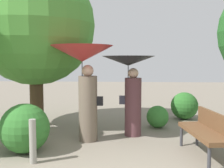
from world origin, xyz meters
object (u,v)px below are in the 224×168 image
Objects in this scene: person_left at (84,69)px; path_marker_post at (33,141)px; tree_near_left at (35,16)px; person_right at (130,78)px; park_bench at (207,130)px.

path_marker_post is at bearing 155.58° from person_left.
tree_near_left is at bearing 50.09° from person_left.
person_left reaches higher than person_right.
park_bench is at bearing -28.88° from tree_near_left.
person_right is at bearing -63.73° from person_left.
path_marker_post is (0.89, -2.75, -2.61)m from tree_near_left.
person_right reaches higher than park_bench.
park_bench is (2.46, -0.88, -1.10)m from person_left.
person_right is 1.22× the size of park_bench.
tree_near_left is (-1.56, 1.33, 1.38)m from person_left.
person_left reaches higher than park_bench.
tree_near_left reaches higher than park_bench.
park_bench is at bearing -133.00° from person_right.
tree_near_left is at bearing 72.59° from person_right.
path_marker_post is (-1.69, -1.90, -0.99)m from person_right.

